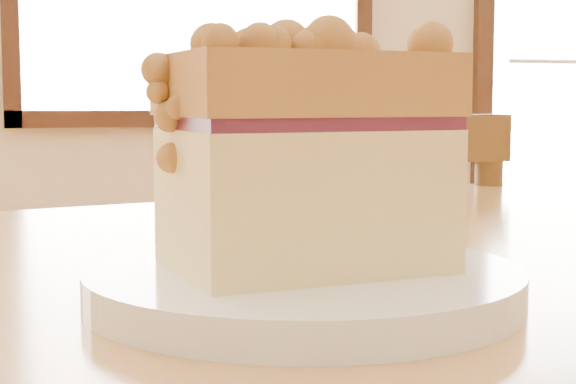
{
  "coord_description": "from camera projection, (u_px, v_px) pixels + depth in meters",
  "views": [
    {
      "loc": [
        -0.35,
        -0.24,
        0.85
      ],
      "look_at": [
        -0.24,
        0.2,
        0.8
      ],
      "focal_mm": 55.0,
      "sensor_mm": 36.0,
      "label": 1
    }
  ],
  "objects": [
    {
      "name": "entry_door",
      "position": [
        568.0,
        34.0,
        4.69
      ],
      "size": [
        1.08,
        0.06,
        2.29
      ],
      "color": "white",
      "rests_on": "ground"
    },
    {
      "name": "plate",
      "position": [
        303.0,
        286.0,
        0.44
      ],
      "size": [
        0.22,
        0.22,
        0.02
      ],
      "color": "white",
      "rests_on": "cafe_table_main"
    },
    {
      "name": "cake_slice",
      "position": [
        303.0,
        145.0,
        0.43
      ],
      "size": [
        0.14,
        0.11,
        0.12
      ],
      "rotation": [
        0.0,
        0.0,
        0.14
      ],
      "color": "#F5D38A",
      "rests_on": "plate"
    }
  ]
}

